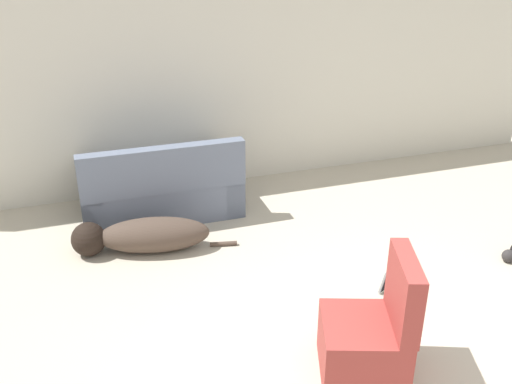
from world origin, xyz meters
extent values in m
cube|color=beige|center=(0.00, 3.84, 1.28)|extent=(7.89, 0.06, 2.56)
cube|color=slate|center=(-1.06, 3.26, 0.19)|extent=(1.62, 0.86, 0.39)
cube|color=slate|center=(-1.06, 2.89, 0.62)|extent=(1.61, 0.14, 0.46)
cube|color=slate|center=(-0.35, 3.26, 0.26)|extent=(0.20, 0.86, 0.53)
cube|color=slate|center=(-1.77, 3.26, 0.26)|extent=(0.20, 0.86, 0.53)
ellipsoid|color=#4C3D33|center=(-1.25, 2.46, 0.16)|extent=(1.07, 0.56, 0.33)
sphere|color=black|center=(-1.84, 2.58, 0.16)|extent=(0.37, 0.37, 0.32)
cylinder|color=#4C3D33|center=(-0.63, 2.34, 0.02)|extent=(0.26, 0.09, 0.04)
sphere|color=#2D2B2B|center=(1.74, 1.26, 0.06)|extent=(0.13, 0.13, 0.12)
cube|color=gray|center=(0.59, 1.10, 0.01)|extent=(0.38, 0.33, 0.02)
cube|color=gray|center=(0.53, 1.22, 0.12)|extent=(0.31, 0.19, 0.22)
cube|color=black|center=(0.53, 1.21, 0.12)|extent=(0.28, 0.17, 0.19)
cube|color=#993833|center=(-0.18, 0.42, 0.20)|extent=(0.70, 0.69, 0.40)
cube|color=#993833|center=(0.03, 0.35, 0.65)|extent=(0.29, 0.55, 0.49)
camera|label=1|loc=(-1.81, -2.21, 2.76)|focal=40.00mm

